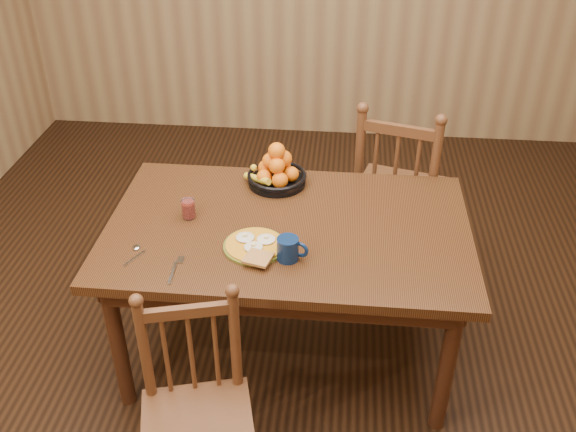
# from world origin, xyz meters

# --- Properties ---
(room) EXTENTS (4.52, 5.02, 2.72)m
(room) POSITION_xyz_m (0.00, 0.00, 1.35)
(room) COLOR black
(room) RESTS_ON ground
(dining_table) EXTENTS (1.60, 1.00, 0.75)m
(dining_table) POSITION_xyz_m (0.00, 0.00, 0.67)
(dining_table) COLOR black
(dining_table) RESTS_ON ground
(chair_far) EXTENTS (0.58, 0.56, 1.04)m
(chair_far) POSITION_xyz_m (0.54, 0.74, 0.51)
(chair_far) COLOR #4D2D17
(chair_far) RESTS_ON ground
(chair_near) EXTENTS (0.49, 0.48, 0.89)m
(chair_near) POSITION_xyz_m (-0.26, -0.80, 0.43)
(chair_near) COLOR #4D2D17
(chair_near) RESTS_ON ground
(breakfast_plate) EXTENTS (0.26, 0.30, 0.04)m
(breakfast_plate) POSITION_xyz_m (-0.12, -0.18, 0.76)
(breakfast_plate) COLOR #59601E
(breakfast_plate) RESTS_ON dining_table
(fork) EXTENTS (0.04, 0.18, 0.00)m
(fork) POSITION_xyz_m (-0.42, -0.35, 0.75)
(fork) COLOR silver
(fork) RESTS_ON dining_table
(spoon) EXTENTS (0.06, 0.15, 0.01)m
(spoon) POSITION_xyz_m (-0.61, -0.25, 0.75)
(spoon) COLOR silver
(spoon) RESTS_ON dining_table
(coffee_mug) EXTENTS (0.13, 0.09, 0.10)m
(coffee_mug) POSITION_xyz_m (0.03, -0.24, 0.80)
(coffee_mug) COLOR #0B1D40
(coffee_mug) RESTS_ON dining_table
(juice_glass) EXTENTS (0.06, 0.06, 0.09)m
(juice_glass) POSITION_xyz_m (-0.45, 0.02, 0.79)
(juice_glass) COLOR silver
(juice_glass) RESTS_ON dining_table
(fruit_bowl) EXTENTS (0.29, 0.29, 0.22)m
(fruit_bowl) POSITION_xyz_m (-0.09, 0.36, 0.82)
(fruit_bowl) COLOR black
(fruit_bowl) RESTS_ON dining_table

